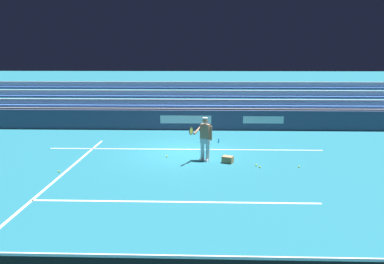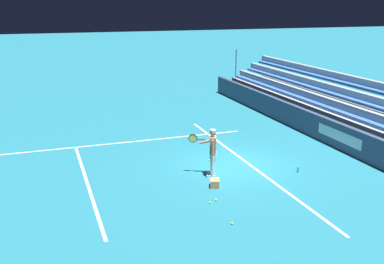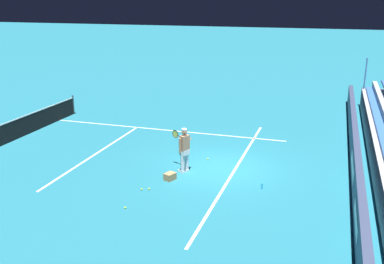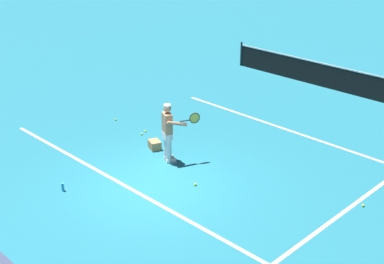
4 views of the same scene
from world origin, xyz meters
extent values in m
plane|color=#1E6B7F|center=(0.00, 0.00, 0.00)|extent=(160.00, 160.00, 0.00)
cube|color=white|center=(0.00, -0.50, 0.00)|extent=(12.00, 0.10, 0.01)
cube|color=white|center=(4.11, 4.00, 0.00)|extent=(0.10, 12.00, 0.01)
cube|color=white|center=(0.00, 5.50, 0.00)|extent=(8.22, 0.10, 0.01)
cube|color=#384260|center=(0.00, -4.86, 0.55)|extent=(26.44, 0.24, 1.10)
cube|color=silver|center=(0.18, -4.73, 0.61)|extent=(2.80, 0.01, 0.44)
cube|color=silver|center=(-4.05, -4.73, 0.61)|extent=(2.20, 0.01, 0.40)
cylinder|color=#4C70B2|center=(12.18, -5.56, 1.48)|extent=(0.08, 0.08, 2.95)
cylinder|color=silver|center=(-0.96, 1.31, 0.44)|extent=(0.15, 0.15, 0.88)
cylinder|color=silver|center=(-0.76, 1.22, 0.44)|extent=(0.15, 0.15, 0.88)
cube|color=white|center=(-0.94, 1.37, 0.04)|extent=(0.22, 0.30, 0.09)
cube|color=white|center=(-0.74, 1.27, 0.04)|extent=(0.22, 0.30, 0.09)
cube|color=silver|center=(-0.86, 1.27, 0.80)|extent=(0.40, 0.34, 0.20)
cube|color=#A37556|center=(-0.86, 1.27, 1.17)|extent=(0.41, 0.34, 0.58)
sphere|color=#A37556|center=(-0.86, 1.27, 1.60)|extent=(0.21, 0.21, 0.21)
cylinder|color=white|center=(-0.86, 1.27, 1.69)|extent=(0.20, 0.20, 0.05)
cylinder|color=#A37556|center=(-1.08, 1.37, 1.13)|extent=(0.09, 0.09, 0.56)
cylinder|color=#A37556|center=(-0.55, 1.35, 1.22)|extent=(0.33, 0.57, 0.24)
cylinder|color=black|center=(-0.45, 1.56, 1.27)|extent=(0.15, 0.29, 0.03)
torus|color=black|center=(-0.34, 1.82, 1.31)|extent=(0.15, 0.30, 0.31)
cylinder|color=#D6D14C|center=(-0.34, 1.82, 1.31)|extent=(0.12, 0.25, 0.27)
cube|color=#A87F51|center=(-1.73, 1.54, 0.13)|extent=(0.48, 0.43, 0.26)
sphere|color=#CCE533|center=(-2.88, 2.15, 0.03)|extent=(0.07, 0.07, 0.07)
sphere|color=#CCE533|center=(4.31, 2.92, 0.03)|extent=(0.07, 0.07, 0.07)
sphere|color=#CCE533|center=(0.70, 0.80, 0.03)|extent=(0.07, 0.07, 0.07)
sphere|color=#CCE533|center=(-4.33, 2.07, 0.03)|extent=(0.07, 0.07, 0.07)
sphere|color=#CCE533|center=(-2.77, 1.92, 0.03)|extent=(0.07, 0.07, 0.07)
cylinder|color=#33B2E5|center=(-1.52, -1.78, 0.11)|extent=(0.07, 0.07, 0.22)
cylinder|color=#33383D|center=(5.50, 10.03, 0.54)|extent=(0.09, 0.09, 1.07)
cube|color=black|center=(0.00, 10.03, 0.46)|extent=(11.00, 0.02, 0.91)
cube|color=white|center=(0.00, 10.03, 0.94)|extent=(11.00, 0.04, 0.05)
camera|label=1|loc=(-0.78, 15.43, 4.08)|focal=35.00mm
camera|label=2|loc=(-14.51, 6.80, 5.89)|focal=42.00mm
camera|label=3|loc=(-15.87, -3.83, 6.42)|focal=42.00mm
camera|label=4|loc=(9.20, -7.91, 6.86)|focal=50.00mm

